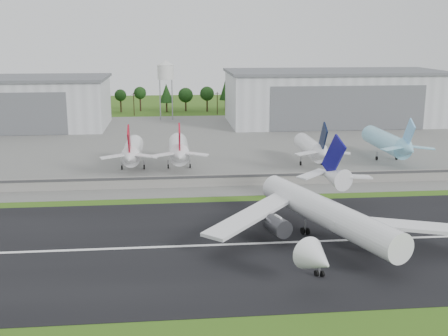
{
  "coord_description": "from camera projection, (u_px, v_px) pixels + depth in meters",
  "views": [
    {
      "loc": [
        -4.19,
        -97.28,
        42.12
      ],
      "look_at": [
        9.57,
        40.0,
        9.0
      ],
      "focal_mm": 45.0,
      "sensor_mm": 36.0,
      "label": 1
    }
  ],
  "objects": [
    {
      "name": "runway",
      "position": [
        192.0,
        246.0,
        114.03
      ],
      "size": [
        320.0,
        60.0,
        0.1
      ],
      "primitive_type": "cube",
      "color": "black",
      "rests_on": "ground"
    },
    {
      "name": "water_tower",
      "position": [
        165.0,
        70.0,
        277.14
      ],
      "size": [
        8.4,
        8.4,
        29.4
      ],
      "color": "#99999E",
      "rests_on": "ground"
    },
    {
      "name": "ground",
      "position": [
        194.0,
        266.0,
        104.36
      ],
      "size": [
        600.0,
        600.0,
        0.0
      ],
      "primitive_type": "plane",
      "color": "#365B15",
      "rests_on": "ground"
    },
    {
      "name": "main_airliner",
      "position": [
        326.0,
        220.0,
        115.18
      ],
      "size": [
        54.14,
        57.61,
        18.17
      ],
      "rotation": [
        0.0,
        0.0,
        3.47
      ],
      "color": "white",
      "rests_on": "runway"
    },
    {
      "name": "blast_fence",
      "position": [
        185.0,
        181.0,
        157.14
      ],
      "size": [
        240.0,
        0.61,
        3.5
      ],
      "color": "gray",
      "rests_on": "ground"
    },
    {
      "name": "parked_jet_navy",
      "position": [
        313.0,
        148.0,
        181.09
      ],
      "size": [
        7.36,
        31.29,
        16.53
      ],
      "color": "white",
      "rests_on": "ground"
    },
    {
      "name": "treeline",
      "position": [
        176.0,
        111.0,
        312.38
      ],
      "size": [
        320.0,
        16.0,
        22.0
      ],
      "primitive_type": null,
      "color": "black",
      "rests_on": "ground"
    },
    {
      "name": "utility_poles",
      "position": [
        176.0,
        115.0,
        297.87
      ],
      "size": [
        230.0,
        3.0,
        12.0
      ],
      "primitive_type": null,
      "color": "black",
      "rests_on": "ground"
    },
    {
      "name": "parked_jet_skyblue",
      "position": [
        389.0,
        143.0,
        188.57
      ],
      "size": [
        7.36,
        37.29,
        16.98
      ],
      "color": "#86CDE9",
      "rests_on": "ground"
    },
    {
      "name": "parked_jet_red_b",
      "position": [
        179.0,
        150.0,
        176.87
      ],
      "size": [
        7.36,
        31.29,
        16.91
      ],
      "color": "white",
      "rests_on": "ground"
    },
    {
      "name": "apron",
      "position": [
        180.0,
        143.0,
        220.45
      ],
      "size": [
        320.0,
        150.0,
        0.1
      ],
      "primitive_type": "cube",
      "color": "slate",
      "rests_on": "ground"
    },
    {
      "name": "parked_jet_red_a",
      "position": [
        132.0,
        152.0,
        175.47
      ],
      "size": [
        7.36,
        31.29,
        16.68
      ],
      "color": "white",
      "rests_on": "ground"
    },
    {
      "name": "hangar_west",
      "position": [
        0.0,
        103.0,
        253.45
      ],
      "size": [
        97.0,
        44.0,
        23.2
      ],
      "color": "silver",
      "rests_on": "ground"
    },
    {
      "name": "runway_centerline",
      "position": [
        192.0,
        246.0,
        114.01
      ],
      "size": [
        220.0,
        1.0,
        0.02
      ],
      "primitive_type": "cube",
      "color": "white",
      "rests_on": "runway"
    },
    {
      "name": "hangar_east",
      "position": [
        334.0,
        97.0,
        268.25
      ],
      "size": [
        102.0,
        47.0,
        25.2
      ],
      "color": "silver",
      "rests_on": "ground"
    }
  ]
}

